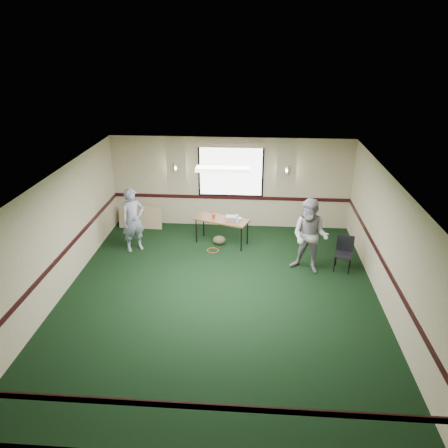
# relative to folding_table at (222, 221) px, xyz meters

# --- Properties ---
(ground) EXTENTS (8.00, 8.00, 0.00)m
(ground) POSITION_rel_folding_table_xyz_m (0.17, -2.72, -0.68)
(ground) COLOR black
(ground) RESTS_ON ground
(room_shell) EXTENTS (8.00, 8.02, 8.00)m
(room_shell) POSITION_rel_folding_table_xyz_m (0.17, -0.60, 0.90)
(room_shell) COLOR tan
(room_shell) RESTS_ON ground
(folding_table) EXTENTS (1.57, 1.03, 0.73)m
(folding_table) POSITION_rel_folding_table_xyz_m (0.00, 0.00, 0.00)
(folding_table) COLOR brown
(folding_table) RESTS_ON ground
(projector) EXTENTS (0.29, 0.25, 0.10)m
(projector) POSITION_rel_folding_table_xyz_m (0.26, -0.02, 0.10)
(projector) COLOR gray
(projector) RESTS_ON folding_table
(game_console) EXTENTS (0.28, 0.27, 0.06)m
(game_console) POSITION_rel_folding_table_xyz_m (0.41, 0.00, 0.08)
(game_console) COLOR white
(game_console) RESTS_ON folding_table
(red_cup) EXTENTS (0.08, 0.08, 0.12)m
(red_cup) POSITION_rel_folding_table_xyz_m (-0.23, 0.06, 0.11)
(red_cup) COLOR #B1240B
(red_cup) RESTS_ON folding_table
(water_bottle) EXTENTS (0.07, 0.07, 0.22)m
(water_bottle) POSITION_rel_folding_table_xyz_m (0.44, -0.21, 0.16)
(water_bottle) COLOR #88B7DF
(water_bottle) RESTS_ON folding_table
(duffel_bag) EXTENTS (0.43, 0.37, 0.25)m
(duffel_bag) POSITION_rel_folding_table_xyz_m (-0.06, -0.08, -0.55)
(duffel_bag) COLOR #403F24
(duffel_bag) RESTS_ON ground
(cable_coil) EXTENTS (0.41, 0.41, 0.02)m
(cable_coil) POSITION_rel_folding_table_xyz_m (-0.20, -0.48, -0.67)
(cable_coil) COLOR red
(cable_coil) RESTS_ON ground
(folded_table) EXTENTS (1.30, 0.24, 0.66)m
(folded_table) POSITION_rel_folding_table_xyz_m (-2.51, 0.88, -0.34)
(folded_table) COLOR tan
(folded_table) RESTS_ON ground
(conference_chair) EXTENTS (0.52, 0.53, 0.85)m
(conference_chair) POSITION_rel_folding_table_xyz_m (3.11, -1.20, -0.18)
(conference_chair) COLOR black
(conference_chair) RESTS_ON ground
(person_left) EXTENTS (0.75, 0.70, 1.72)m
(person_left) POSITION_rel_folding_table_xyz_m (-2.30, -0.55, 0.18)
(person_left) COLOR #47639C
(person_left) RESTS_ON ground
(person_right) EXTENTS (1.11, 1.01, 1.86)m
(person_right) POSITION_rel_folding_table_xyz_m (2.22, -1.38, 0.25)
(person_right) COLOR #7792BA
(person_right) RESTS_ON ground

